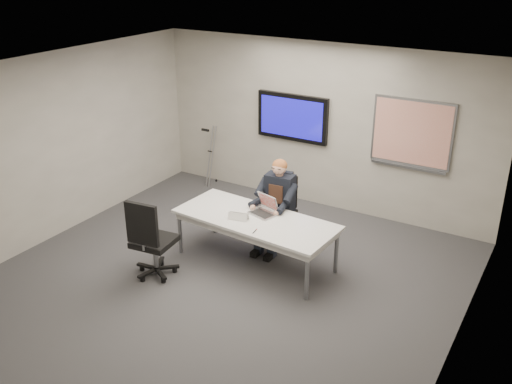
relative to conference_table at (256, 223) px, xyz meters
The scene contains 16 objects.
floor 0.93m from the conference_table, 100.66° to the right, with size 6.00×6.00×0.02m, color #38383A.
ceiling 2.28m from the conference_table, 100.66° to the right, with size 6.00×6.00×0.02m, color silver.
wall_back 2.45m from the conference_table, 93.12° to the left, with size 6.00×0.02×2.80m, color gray.
wall_front 3.76m from the conference_table, 91.98° to the right, with size 6.00×0.02×2.80m, color gray.
wall_left 3.29m from the conference_table, 167.84° to the right, with size 0.02×6.00×2.80m, color gray.
wall_right 3.05m from the conference_table, 13.20° to the right, with size 0.02×6.00×2.80m, color gray.
conference_table is the anchor object (origin of this frame).
tv_display 2.51m from the conference_table, 105.42° to the left, with size 1.30×0.09×0.80m.
whiteboard 2.85m from the conference_table, 58.21° to the left, with size 1.25×0.08×1.10m.
office_chair_far 0.81m from the conference_table, 90.16° to the left, with size 0.60×0.60×1.02m.
office_chair_near 1.46m from the conference_table, 134.42° to the right, with size 0.62×0.62×1.17m.
seated_person 0.51m from the conference_table, 88.92° to the left, with size 0.44×0.75×1.36m.
crutch 3.06m from the conference_table, 136.68° to the left, with size 0.16×0.37×1.16m, color #97999E, non-canonical shape.
laptop 0.26m from the conference_table, 83.17° to the left, with size 0.42×0.43×0.26m.
name_tent 0.28m from the conference_table, 137.00° to the right, with size 0.27×0.08×0.11m, color white, non-canonical shape.
pen 0.42m from the conference_table, 60.68° to the right, with size 0.01×0.01×0.14m, color black.
Camera 1 is at (3.77, -5.45, 4.18)m, focal length 40.00 mm.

